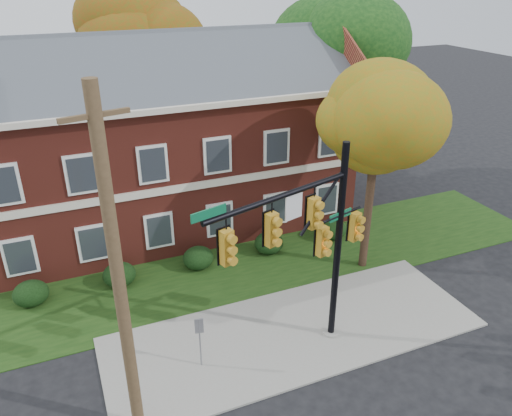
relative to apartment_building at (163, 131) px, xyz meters
name	(u,v)px	position (x,y,z in m)	size (l,w,h in m)	color
ground	(307,350)	(2.00, -11.95, -4.99)	(120.00, 120.00, 0.00)	black
sidewalk	(294,332)	(2.00, -10.95, -4.95)	(14.00, 5.00, 0.08)	gray
grass_strip	(245,266)	(2.00, -5.95, -4.97)	(30.00, 6.00, 0.04)	#193811
apartment_building	(163,131)	(0.00, 0.00, 0.00)	(18.80, 8.80, 9.74)	maroon
hedge_far_left	(31,293)	(-7.00, -5.25, -4.46)	(1.40, 1.26, 1.05)	black
hedge_left	(119,275)	(-3.50, -5.25, -4.46)	(1.40, 1.26, 1.05)	black
hedge_center	(198,258)	(0.00, -5.25, -4.46)	(1.40, 1.26, 1.05)	black
hedge_right	(269,243)	(3.50, -5.25, -4.46)	(1.40, 1.26, 1.05)	black
hedge_far_right	(333,229)	(7.00, -5.25, -4.46)	(1.40, 1.26, 1.05)	black
tree_near_right	(384,124)	(7.22, -8.09, 1.68)	(4.50, 4.25, 8.58)	black
tree_right_rear	(352,50)	(11.31, 0.86, 3.13)	(6.30, 5.95, 10.62)	black
tree_far_rear	(150,31)	(1.34, 7.84, 3.86)	(6.84, 6.46, 11.52)	black
traffic_signal	(311,237)	(1.89, -11.97, -0.32)	(6.51, 2.08, 7.52)	gray
utility_pole	(118,281)	(-4.18, -12.95, 0.22)	(1.58, 0.51, 10.27)	#503C25
sign_post	(200,335)	(-1.73, -11.28, -3.61)	(0.29, 0.09, 2.02)	slate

